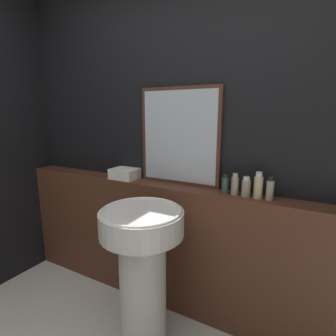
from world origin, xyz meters
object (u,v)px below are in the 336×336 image
conditioner_bottle (235,185)px  pedestal_sink (143,264)px  towel_stack (125,174)px  body_wash_bottle (258,186)px  shampoo_bottle (225,185)px  lotion_bottle (246,187)px  mirror (179,137)px  hand_soap_bottle (270,189)px

conditioner_bottle → pedestal_sink: bearing=-136.6°
towel_stack → body_wash_bottle: body_wash_bottle is taller
towel_stack → pedestal_sink: bearing=-43.1°
shampoo_bottle → lotion_bottle: (0.14, 0.00, 0.00)m
conditioner_bottle → towel_stack: bearing=180.0°
mirror → shampoo_bottle: bearing=-10.6°
shampoo_bottle → mirror: bearing=169.4°
pedestal_sink → hand_soap_bottle: size_ratio=6.35×
mirror → body_wash_bottle: (0.58, -0.07, -0.27)m
conditioner_bottle → mirror: bearing=170.9°
shampoo_bottle → hand_soap_bottle: size_ratio=0.87×
pedestal_sink → mirror: (0.01, 0.49, 0.75)m
conditioner_bottle → lotion_bottle: size_ratio=1.10×
mirror → lotion_bottle: bearing=-7.8°
pedestal_sink → towel_stack: size_ratio=4.38×
towel_stack → shampoo_bottle: bearing=-0.0°
mirror → towel_stack: 0.55m
towel_stack → shampoo_bottle: (0.82, -0.00, 0.02)m
mirror → hand_soap_bottle: bearing=-6.1°
pedestal_sink → shampoo_bottle: 0.73m
towel_stack → body_wash_bottle: bearing=-0.0°
hand_soap_bottle → pedestal_sink: bearing=-147.5°
shampoo_bottle → hand_soap_bottle: hand_soap_bottle is taller
shampoo_bottle → lotion_bottle: size_ratio=0.99×
mirror → towel_stack: bearing=-171.3°
shampoo_bottle → towel_stack: bearing=180.0°
towel_stack → mirror: bearing=8.7°
towel_stack → conditioner_bottle: conditioner_bottle is taller
towel_stack → conditioner_bottle: 0.89m
conditioner_bottle → hand_soap_bottle: (0.21, -0.00, 0.00)m
lotion_bottle → hand_soap_bottle: (0.14, -0.00, 0.01)m
shampoo_bottle → conditioner_bottle: conditioner_bottle is taller
pedestal_sink → mirror: 0.89m
mirror → hand_soap_bottle: mirror is taller
body_wash_bottle → hand_soap_bottle: body_wash_bottle is taller
mirror → towel_stack: (-0.45, -0.07, -0.31)m
lotion_bottle → pedestal_sink: bearing=-140.8°
conditioner_bottle → lotion_bottle: bearing=0.0°
conditioner_bottle → body_wash_bottle: size_ratio=0.85×
body_wash_bottle → hand_soap_bottle: 0.07m
shampoo_bottle → body_wash_bottle: size_ratio=0.76×
shampoo_bottle → conditioner_bottle: bearing=0.0°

